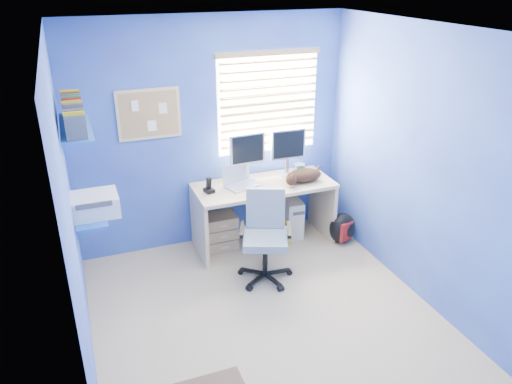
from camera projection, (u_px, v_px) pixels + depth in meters
name	position (u px, v px, depth m)	size (l,w,h in m)	color
floor	(266.00, 317.00, 4.53)	(3.00, 3.20, 0.00)	tan
ceiling	(269.00, 30.00, 3.50)	(3.00, 3.20, 0.00)	white
wall_back	(211.00, 135.00, 5.38)	(3.00, 0.01, 2.50)	#3340A0
wall_front	(381.00, 306.00, 2.65)	(3.00, 0.01, 2.50)	#3340A0
wall_left	(71.00, 223.00, 3.52)	(0.01, 3.20, 2.50)	#3340A0
wall_right	(421.00, 167.00, 4.50)	(0.01, 3.20, 2.50)	#3340A0
desk	(264.00, 214.00, 5.60)	(1.53, 0.65, 0.74)	#D0B585
laptop	(241.00, 177.00, 5.34)	(0.33, 0.26, 0.22)	silver
monitor_left	(247.00, 157.00, 5.44)	(0.40, 0.12, 0.54)	silver
monitor_right	(287.00, 152.00, 5.59)	(0.40, 0.12, 0.54)	silver
phone	(209.00, 185.00, 5.21)	(0.09, 0.11, 0.17)	black
mug	(301.00, 171.00, 5.65)	(0.10, 0.09, 0.10)	#267141
cd_spindle	(299.00, 167.00, 5.82)	(0.13, 0.13, 0.07)	silver
cat	(304.00, 176.00, 5.48)	(0.41, 0.21, 0.15)	black
tower_pc	(290.00, 215.00, 5.89)	(0.19, 0.44, 0.45)	beige
drawer_boxes	(220.00, 231.00, 5.59)	(0.35, 0.28, 0.41)	tan
yellow_book	(286.00, 233.00, 5.72)	(0.03, 0.17, 0.24)	yellow
backpack	(342.00, 228.00, 5.70)	(0.31, 0.23, 0.36)	black
office_chair	(265.00, 247.00, 5.00)	(0.68, 0.68, 0.90)	black
window_blinds	(269.00, 103.00, 5.44)	(1.15, 0.05, 1.10)	white
corkboard	(149.00, 114.00, 5.02)	(0.64, 0.02, 0.52)	#D0B585
wall_shelves	(83.00, 161.00, 4.13)	(0.42, 0.90, 1.05)	blue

